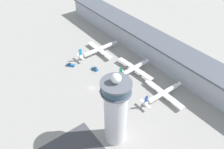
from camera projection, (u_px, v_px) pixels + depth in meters
ground_plane at (91, 88)px, 169.95m from camera, size 1000.00×1000.00×0.00m
terminal_building at (156, 48)px, 196.17m from camera, size 252.52×25.00×19.44m
control_tower at (116, 111)px, 120.33m from camera, size 16.32×16.32×50.48m
airplane_gate_alpha at (99, 49)px, 204.70m from camera, size 34.48×41.75×12.30m
airplane_gate_bravo at (134, 68)px, 182.05m from camera, size 38.42×33.14×12.51m
airplane_gate_charlie at (163, 93)px, 159.93m from camera, size 36.15×36.84×11.16m
service_truck_catering at (95, 69)px, 186.76m from camera, size 6.40×3.28×2.86m
service_truck_fuel at (104, 90)px, 166.87m from camera, size 6.39×5.18×2.94m
service_truck_baggage at (70, 65)px, 191.18m from camera, size 7.16×6.61×2.57m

